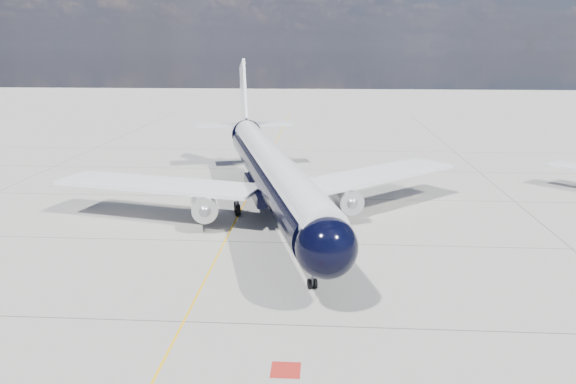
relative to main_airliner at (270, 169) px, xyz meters
name	(u,v)px	position (x,y,z in m)	size (l,w,h in m)	color
ground	(253,187)	(-3.20, 10.96, -4.70)	(320.00, 320.00, 0.00)	#98958D
taxiway_centerline	(248,197)	(-3.20, 5.96, -4.70)	(0.16, 160.00, 0.01)	#DEA30B
red_marking	(286,370)	(3.60, -29.04, -4.70)	(1.60, 1.60, 0.01)	maroon
main_airliner	(270,169)	(0.00, 0.00, 0.00)	(41.76, 51.69, 15.16)	black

